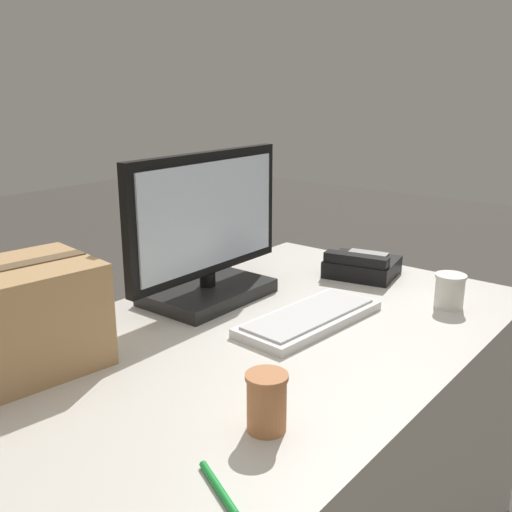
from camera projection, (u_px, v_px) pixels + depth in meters
office_desk at (217, 501)px, 1.43m from camera, size 1.80×0.90×0.75m
monitor at (207, 241)px, 1.63m from camera, size 0.56×0.23×0.41m
keyboard at (309, 318)px, 1.51m from camera, size 0.42×0.20×0.03m
desk_phone at (362, 266)px, 1.87m from camera, size 0.22×0.24×0.08m
paper_cup_left at (267, 402)px, 1.04m from camera, size 0.08×0.08×0.11m
paper_cup_right at (450, 291)px, 1.60m from camera, size 0.08×0.08×0.09m
pen_marker at (219, 488)px, 0.89m from camera, size 0.07×0.12×0.01m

